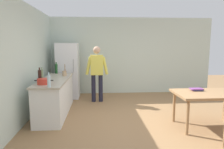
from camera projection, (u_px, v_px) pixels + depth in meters
ground_plane at (139, 123)px, 4.55m from camera, size 14.00×14.00×0.00m
wall_back at (123, 56)px, 7.31m from camera, size 6.40×0.12×2.70m
wall_left at (20, 63)px, 4.37m from camera, size 0.12×5.60×2.70m
kitchen_counter at (56, 96)px, 5.13m from camera, size 0.64×2.20×0.90m
refrigerator at (68, 71)px, 6.65m from camera, size 0.70×0.67×1.80m
person at (97, 70)px, 6.16m from camera, size 0.70×0.22×1.70m
dining_table at (209, 96)px, 4.25m from camera, size 1.40×0.90×0.75m
cooking_pot at (44, 81)px, 4.37m from camera, size 0.40×0.28×0.12m
utensil_jar at (64, 73)px, 5.54m from camera, size 0.11×0.11×0.32m
bottle_wine_green at (56, 69)px, 6.01m from camera, size 0.08×0.08×0.34m
bottle_vinegar_tall at (42, 75)px, 4.80m from camera, size 0.06×0.06×0.32m
bottle_water_clear at (49, 81)px, 4.05m from camera, size 0.07×0.07×0.30m
bottle_wine_dark at (40, 76)px, 4.57m from camera, size 0.08×0.08×0.34m
book_stack at (197, 89)px, 4.43m from camera, size 0.26×0.17×0.05m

